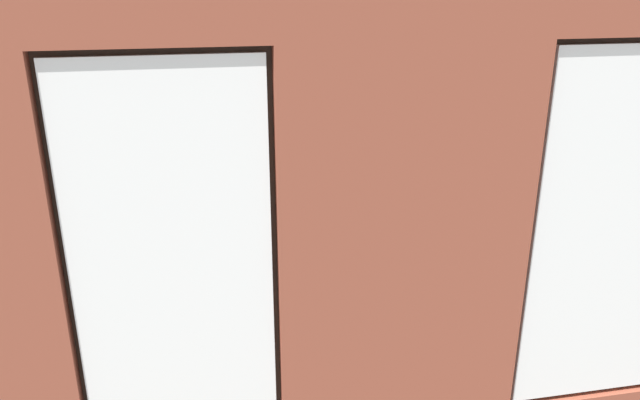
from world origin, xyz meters
name	(u,v)px	position (x,y,z in m)	size (l,w,h in m)	color
ground_plane	(315,300)	(0.00, 0.00, -0.05)	(6.46, 5.66, 0.10)	brown
brick_wall_with_windows	(403,266)	(0.00, 2.45, 1.51)	(5.86, 0.30, 3.07)	brown
couch_by_window	(351,384)	(0.09, 1.80, 0.33)	(1.94, 0.87, 0.80)	black
couch_left	(568,272)	(-2.23, 0.59, 0.33)	(1.01, 1.86, 0.80)	black
coffee_table	(308,267)	(0.09, 0.16, 0.39)	(1.48, 0.75, 0.45)	olive
cup_ceramic	(349,247)	(-0.32, 0.03, 0.49)	(0.08, 0.08, 0.09)	#4C4C51
candle_jar	(308,255)	(0.09, 0.16, 0.51)	(0.08, 0.08, 0.12)	#B7333D
remote_silver	(286,257)	(0.28, 0.07, 0.46)	(0.05, 0.17, 0.02)	#B2B2B7
remote_black	(322,265)	(-0.02, 0.27, 0.46)	(0.05, 0.17, 0.02)	black
media_console	(9,315)	(2.58, 0.35, 0.30)	(1.27, 0.42, 0.59)	black
papasan_chair	(242,199)	(0.55, -1.55, 0.45)	(1.17, 1.17, 0.72)	olive
potted_plant_corner_near_left	(473,173)	(-2.37, -1.83, 0.49)	(0.80, 0.77, 1.17)	#47423D
potted_plant_beside_window_right	(82,370)	(1.72, 1.89, 0.74)	(0.94, 1.07, 1.50)	brown
potted_plant_near_tv	(45,343)	(2.03, 1.44, 0.66)	(0.66, 0.66, 1.00)	gray
potted_plant_mid_room_small	(372,212)	(-0.87, -1.14, 0.34)	(0.29, 0.29, 0.52)	beige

